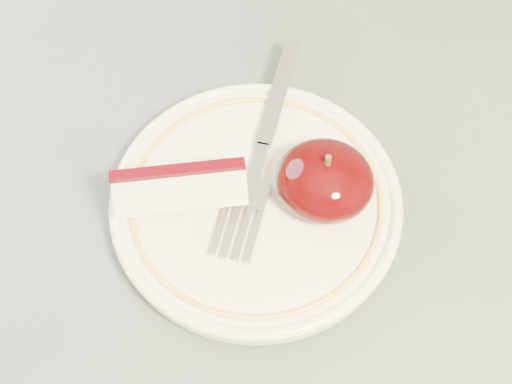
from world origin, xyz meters
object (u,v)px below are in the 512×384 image
(plate, at_px, (256,202))
(fork, at_px, (263,147))
(apple_half, at_px, (325,181))
(table, at_px, (228,371))

(plate, xyz_separation_m, fork, (-0.01, 0.04, 0.01))
(plate, distance_m, fork, 0.04)
(apple_half, distance_m, fork, 0.06)
(table, distance_m, plate, 0.14)
(apple_half, height_order, fork, apple_half)
(apple_half, bearing_deg, table, -108.54)
(table, bearing_deg, plate, 94.28)
(apple_half, bearing_deg, fork, 155.35)
(table, xyz_separation_m, fork, (-0.01, 0.13, 0.11))
(fork, bearing_deg, table, -177.31)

